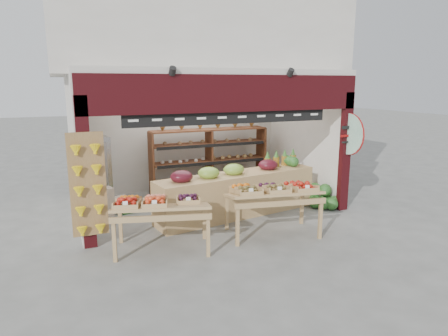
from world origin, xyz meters
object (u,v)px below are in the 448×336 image
cardboard_stack (113,203)px  display_table_left (155,205)px  watermelon_pile (323,199)px  display_table_right (273,191)px  refrigerator (95,172)px  back_shelving (209,146)px  mid_counter (237,193)px

cardboard_stack → display_table_left: display_table_left is taller
cardboard_stack → watermelon_pile: (4.57, -1.47, -0.01)m
display_table_left → display_table_right: size_ratio=0.99×
refrigerator → cardboard_stack: (0.28, -0.74, -0.59)m
refrigerator → watermelon_pile: refrigerator is taller
cardboard_stack → display_table_left: bearing=-79.7°
cardboard_stack → display_table_left: (0.42, -2.32, 0.58)m
display_table_left → display_table_right: display_table_right is taller
cardboard_stack → display_table_right: size_ratio=0.55×
back_shelving → cardboard_stack: 2.99m
mid_counter → watermelon_pile: mid_counter is taller
back_shelving → refrigerator: bearing=-176.1°
refrigerator → cardboard_stack: 0.99m
back_shelving → refrigerator: back_shelving is taller
display_table_left → mid_counter: bearing=28.9°
refrigerator → display_table_right: (2.91, -3.22, 0.03)m
refrigerator → watermelon_pile: bearing=-33.5°
back_shelving → refrigerator: size_ratio=1.92×
cardboard_stack → watermelon_pile: size_ratio=1.37×
back_shelving → display_table_left: 3.97m
refrigerator → display_table_right: refrigerator is taller
back_shelving → refrigerator: 2.97m
refrigerator → cardboard_stack: size_ratio=1.63×
display_table_right → cardboard_stack: bearing=136.8°
refrigerator → display_table_right: 4.34m
refrigerator → mid_counter: 3.39m
cardboard_stack → mid_counter: 2.77m
display_table_left → watermelon_pile: bearing=11.6°
display_table_left → cardboard_stack: bearing=100.3°
cardboard_stack → display_table_right: 3.67m
mid_counter → watermelon_pile: 2.12m
cardboard_stack → mid_counter: (2.49, -1.18, 0.28)m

